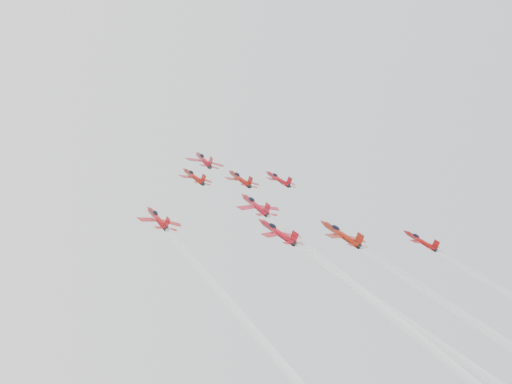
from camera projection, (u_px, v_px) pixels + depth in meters
jet_lead at (203, 160)px, 163.34m from camera, size 10.37×13.47×7.88m
jet_row2_left at (194, 176)px, 146.18m from camera, size 8.57×11.13×6.51m
jet_row2_center at (240, 179)px, 154.15m from camera, size 9.40×12.21×7.15m
jet_row2_right at (278, 179)px, 163.21m from camera, size 8.99×11.67×6.83m
jet_center at (399, 322)px, 96.21m from camera, size 10.02×96.64×51.92m
jet_rear_farleft at (261, 342)px, 80.24m from camera, size 8.39×80.94×43.48m
jet_rear_left at (441, 369)px, 84.96m from camera, size 9.44×91.09×48.93m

